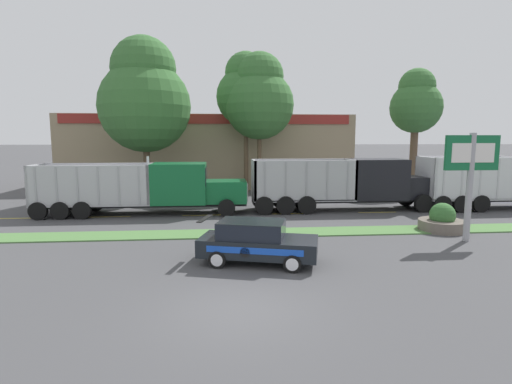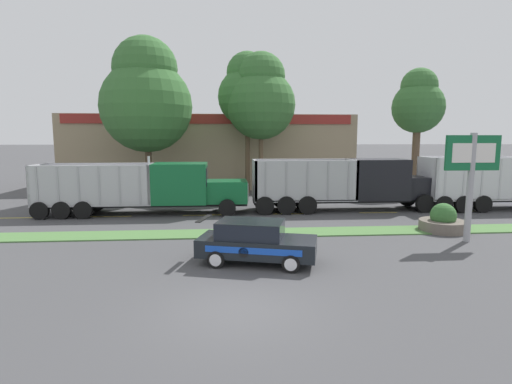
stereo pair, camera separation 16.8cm
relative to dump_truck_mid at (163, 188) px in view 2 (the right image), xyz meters
The scene contains 18 objects.
ground_plane 14.75m from the dump_truck_mid, 74.30° to the right, with size 600.00×600.00×0.00m, color #474749.
grass_verge 7.02m from the dump_truck_mid, 54.60° to the right, with size 120.00×1.77×0.06m, color #517F42.
centre_line_2 8.57m from the dump_truck_mid, behind, with size 2.40×0.14×0.01m, color yellow.
centre_line_3 3.45m from the dump_truck_mid, 166.85° to the right, with size 2.40×0.14×0.01m, color yellow.
centre_line_4 2.94m from the dump_truck_mid, 16.32° to the right, with size 2.40×0.14×0.01m, color yellow.
centre_line_5 7.98m from the dump_truck_mid, ahead, with size 2.40×0.14×0.01m, color yellow.
centre_line_6 13.31m from the dump_truck_mid, ahead, with size 2.40×0.14×0.01m, color yellow.
centre_line_7 18.68m from the dump_truck_mid, ahead, with size 2.40×0.14×0.01m, color yellow.
dump_truck_mid is the anchor object (origin of this frame).
dump_truck_trail 12.32m from the dump_truck_mid, ahead, with size 11.52×2.69×3.31m.
rally_car 11.26m from the dump_truck_mid, 64.57° to the right, with size 4.60×2.85×1.61m.
store_sign_post 16.53m from the dump_truck_mid, 28.37° to the right, with size 2.43×0.28×4.80m.
stone_planter 15.62m from the dump_truck_mid, 21.84° to the right, with size 2.24×2.24×1.40m.
store_building_backdrop 16.85m from the dump_truck_mid, 81.57° to the left, with size 26.07×12.10×6.66m.
tree_behind_left 12.63m from the dump_truck_mid, 57.92° to the left, with size 4.82×4.82×11.56m.
tree_behind_centre 22.59m from the dump_truck_mid, 23.38° to the left, with size 4.30×4.30×10.39m.
tree_behind_right 9.11m from the dump_truck_mid, 107.45° to the left, with size 6.79×6.79×12.01m.
tree_behind_far_right 12.23m from the dump_truck_mid, 50.65° to the left, with size 5.53×5.53×11.38m.
Camera 2 is at (-0.23, -10.24, 4.55)m, focal length 28.00 mm.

